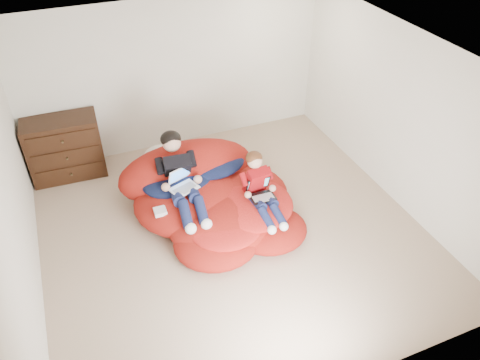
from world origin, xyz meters
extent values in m
cube|color=tan|center=(0.00, 0.00, -0.12)|extent=(5.10, 5.10, 0.25)
cube|color=silver|center=(0.00, 2.51, 1.25)|extent=(5.10, 0.02, 2.50)
cube|color=silver|center=(0.00, -2.51, 1.25)|extent=(5.10, 0.02, 2.50)
cube|color=silver|center=(-2.51, 0.00, 1.25)|extent=(0.02, 5.10, 2.50)
cube|color=silver|center=(2.51, 0.00, 1.25)|extent=(0.02, 5.10, 2.50)
cube|color=white|center=(0.00, 0.00, 2.51)|extent=(5.10, 5.10, 0.02)
cube|color=black|center=(-1.90, 2.22, 0.49)|extent=(1.12, 0.60, 0.99)
cube|color=black|center=(-1.90, 1.93, 0.20)|extent=(0.99, 0.07, 0.24)
cylinder|color=#4C3F26|center=(-1.90, 1.91, 0.20)|extent=(0.03, 0.06, 0.03)
cube|color=black|center=(-1.90, 1.93, 0.49)|extent=(0.99, 0.07, 0.24)
cylinder|color=#4C3F26|center=(-1.90, 1.91, 0.49)|extent=(0.03, 0.06, 0.03)
cube|color=black|center=(-1.90, 1.93, 0.79)|extent=(0.99, 0.07, 0.24)
cylinder|color=#4C3F26|center=(-1.90, 1.91, 0.79)|extent=(0.03, 0.06, 0.03)
ellipsoid|color=#A51B12|center=(-0.37, 0.60, 0.22)|extent=(1.67, 1.50, 0.60)
ellipsoid|color=#A51B12|center=(0.36, 0.48, 0.20)|extent=(1.31, 1.28, 0.47)
ellipsoid|color=#A51B12|center=(-0.06, 0.05, 0.18)|extent=(1.64, 1.31, 0.53)
ellipsoid|color=#A51B12|center=(-0.31, -0.25, 0.14)|extent=(1.15, 1.05, 0.38)
ellipsoid|color=#A51B12|center=(0.44, -0.31, 0.13)|extent=(1.02, 0.92, 0.33)
ellipsoid|color=#A51B12|center=(-0.30, 1.05, 0.40)|extent=(2.03, 0.90, 0.90)
ellipsoid|color=#101839|center=(-0.52, 0.80, 0.48)|extent=(1.03, 0.84, 0.26)
ellipsoid|color=#101839|center=(0.03, 0.91, 0.52)|extent=(1.01, 0.71, 0.24)
ellipsoid|color=red|center=(0.30, 0.06, 0.34)|extent=(1.19, 1.19, 0.22)
ellipsoid|color=red|center=(-0.16, -0.21, 0.30)|extent=(0.97, 0.88, 0.18)
ellipsoid|color=beige|center=(-0.63, 1.29, 0.62)|extent=(0.47, 0.30, 0.30)
cube|color=black|center=(-0.52, 0.75, 0.71)|extent=(0.40, 0.48, 0.55)
sphere|color=tan|center=(-0.52, 0.90, 1.03)|extent=(0.26, 0.26, 0.26)
ellipsoid|color=black|center=(-0.52, 0.93, 1.08)|extent=(0.29, 0.27, 0.22)
cylinder|color=#141C40|center=(-0.62, 0.40, 0.51)|extent=(0.20, 0.43, 0.23)
cylinder|color=#141C40|center=(-0.62, 0.04, 0.48)|extent=(0.17, 0.41, 0.27)
sphere|color=white|center=(-0.62, -0.17, 0.41)|extent=(0.15, 0.15, 0.15)
cylinder|color=#141C40|center=(-0.41, 0.40, 0.51)|extent=(0.20, 0.43, 0.23)
cylinder|color=#141C40|center=(-0.41, 0.04, 0.48)|extent=(0.17, 0.41, 0.27)
sphere|color=white|center=(-0.41, -0.17, 0.41)|extent=(0.15, 0.15, 0.15)
cube|color=maroon|center=(0.43, 0.15, 0.63)|extent=(0.32, 0.31, 0.46)
sphere|color=tan|center=(0.43, 0.23, 0.92)|extent=(0.21, 0.21, 0.21)
ellipsoid|color=#482713|center=(0.43, 0.25, 0.95)|extent=(0.23, 0.22, 0.18)
cylinder|color=#141C40|center=(0.34, -0.07, 0.45)|extent=(0.17, 0.35, 0.19)
cylinder|color=#141C40|center=(0.34, -0.37, 0.42)|extent=(0.14, 0.33, 0.21)
sphere|color=white|center=(0.34, -0.54, 0.36)|extent=(0.12, 0.12, 0.12)
cylinder|color=#141C40|center=(0.51, -0.07, 0.45)|extent=(0.17, 0.35, 0.19)
cylinder|color=#141C40|center=(0.51, -0.37, 0.42)|extent=(0.14, 0.33, 0.21)
sphere|color=white|center=(0.51, -0.54, 0.36)|extent=(0.12, 0.12, 0.12)
cube|color=silver|center=(-0.52, 0.42, 0.59)|extent=(0.43, 0.36, 0.01)
cube|color=gray|center=(-0.52, 0.41, 0.60)|extent=(0.34, 0.23, 0.00)
cube|color=silver|center=(-0.52, 0.58, 0.72)|extent=(0.37, 0.20, 0.24)
cube|color=#3C78CE|center=(-0.52, 0.58, 0.72)|extent=(0.32, 0.17, 0.20)
cube|color=black|center=(0.43, -0.06, 0.51)|extent=(0.34, 0.24, 0.01)
cube|color=gray|center=(0.43, -0.07, 0.52)|extent=(0.28, 0.13, 0.00)
cube|color=black|center=(0.43, 0.10, 0.63)|extent=(0.33, 0.10, 0.22)
cube|color=#52A4BF|center=(0.43, 0.09, 0.63)|extent=(0.29, 0.07, 0.18)
cube|color=silver|center=(-0.90, 0.28, 0.42)|extent=(0.16, 0.16, 0.06)
camera|label=1|loc=(-1.69, -4.41, 4.48)|focal=35.00mm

